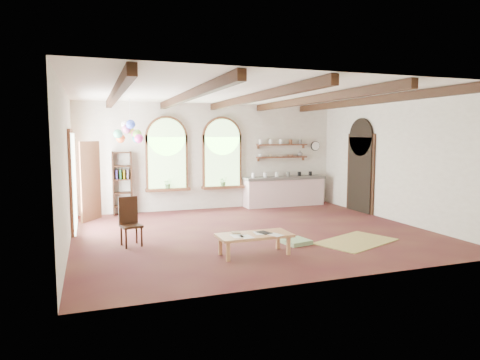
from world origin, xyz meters
name	(u,v)px	position (x,y,z in m)	size (l,w,h in m)	color
floor	(253,232)	(0.00, 0.00, 0.00)	(8.00, 8.00, 0.00)	brown
ceiling_beams	(254,98)	(0.00, 0.00, 3.10)	(6.20, 6.80, 0.18)	#341F10
window_left	(167,157)	(-1.40, 3.43, 1.63)	(1.30, 0.28, 2.20)	brown
window_right	(222,156)	(0.30, 3.43, 1.63)	(1.30, 0.28, 2.20)	brown
left_doorway	(73,182)	(-3.95, 1.80, 1.15)	(0.10, 1.90, 2.50)	brown
right_doorway	(360,175)	(3.95, 1.50, 1.10)	(0.10, 1.30, 2.40)	black
kitchen_counter	(284,191)	(2.30, 3.20, 0.48)	(2.68, 0.62, 0.94)	white
wall_shelf_lower	(282,157)	(2.30, 3.38, 1.55)	(1.70, 0.24, 0.04)	brown
wall_shelf_upper	(282,145)	(2.30, 3.38, 1.95)	(1.70, 0.24, 0.04)	brown
wall_clock	(315,146)	(3.55, 3.45, 1.90)	(0.32, 0.32, 0.04)	black
bookshelf	(122,183)	(-2.70, 3.32, 0.90)	(0.53, 0.32, 1.80)	#341F10
coffee_table	(254,236)	(-0.67, -1.77, 0.35)	(1.41, 0.67, 0.40)	tan
side_chair	(131,232)	(-2.81, -0.30, 0.29)	(0.47, 0.47, 1.00)	#341F10
floor_mat	(356,241)	(1.73, -1.58, 0.01)	(1.71, 1.06, 0.02)	tan
floor_cushion	(296,242)	(0.46, -1.29, 0.04)	(0.51, 0.51, 0.09)	#7D9E6D
water_jug_a	(306,197)	(3.10, 3.20, 0.26)	(0.31, 0.31, 0.59)	#507AAD
water_jug_b	(311,197)	(3.30, 3.20, 0.24)	(0.29, 0.29, 0.55)	#507AAD
balloon_cluster	(130,132)	(-2.54, 2.30, 2.33)	(0.73, 0.83, 1.15)	white
table_book	(232,233)	(-1.05, -1.58, 0.41)	(0.15, 0.22, 0.02)	olive
tablet	(264,233)	(-0.46, -1.75, 0.41)	(0.20, 0.28, 0.01)	black
potted_plant_left	(168,183)	(-1.40, 3.32, 0.85)	(0.27, 0.23, 0.30)	#598C4C
potted_plant_right	(223,181)	(0.30, 3.32, 0.85)	(0.27, 0.23, 0.30)	#598C4C
shelf_cup_a	(260,155)	(1.55, 3.38, 1.62)	(0.12, 0.10, 0.10)	white
shelf_cup_b	(271,155)	(1.90, 3.38, 1.62)	(0.10, 0.10, 0.09)	beige
shelf_bowl_a	(281,156)	(2.25, 3.38, 1.60)	(0.22, 0.22, 0.05)	beige
shelf_bowl_b	(290,155)	(2.60, 3.38, 1.60)	(0.20, 0.20, 0.06)	#8C664C
shelf_vase	(300,153)	(2.95, 3.38, 1.67)	(0.18, 0.18, 0.19)	slate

